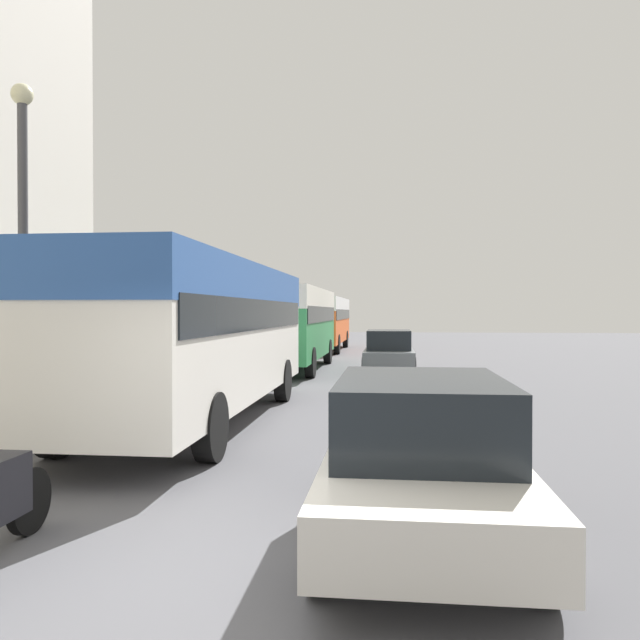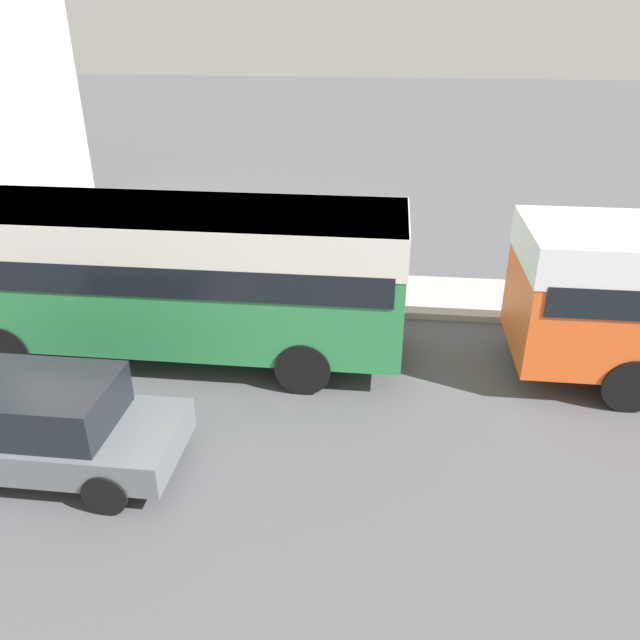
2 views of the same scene
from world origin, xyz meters
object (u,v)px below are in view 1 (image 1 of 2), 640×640
object	(u,v)px
bus_following	(289,317)
car_crossing	(389,351)
bus_third_in_line	(321,316)
pedestrian_near_curb	(271,329)
car_far_curb	(421,453)
bus_lead	(196,320)

from	to	relation	value
bus_following	car_crossing	world-z (taller)	bus_following
bus_third_in_line	pedestrian_near_curb	world-z (taller)	bus_third_in_line
bus_following	bus_third_in_line	size ratio (longest dim) A/B	0.93
bus_third_in_line	pedestrian_near_curb	distance (m)	6.46
car_crossing	car_far_curb	size ratio (longest dim) A/B	0.94
car_crossing	car_far_curb	bearing A→B (deg)	91.20
car_crossing	bus_lead	bearing A→B (deg)	70.46
car_crossing	pedestrian_near_curb	distance (m)	18.81
bus_lead	bus_third_in_line	world-z (taller)	bus_lead
car_far_curb	pedestrian_near_curb	bearing A→B (deg)	-76.70
bus_lead	bus_following	bearing A→B (deg)	89.87
car_far_curb	pedestrian_near_curb	distance (m)	34.12
bus_following	car_crossing	xyz separation A→B (m)	(3.65, -0.69, -1.17)
bus_following	car_far_curb	bearing A→B (deg)	-76.52
bus_lead	bus_following	xyz separation A→B (m)	(0.03, 11.05, -0.04)
bus_third_in_line	car_crossing	bearing A→B (deg)	-72.92
car_crossing	pedestrian_near_curb	bearing A→B (deg)	-66.46
bus_following	car_far_curb	distance (m)	17.15
bus_third_in_line	pedestrian_near_curb	bearing A→B (deg)	126.38
bus_third_in_line	car_crossing	xyz separation A→B (m)	(3.72, -12.10, -1.11)
bus_lead	car_far_curb	xyz separation A→B (m)	(4.01, -5.59, -1.20)
car_far_curb	pedestrian_near_curb	xyz separation A→B (m)	(-7.85, 33.20, 0.23)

